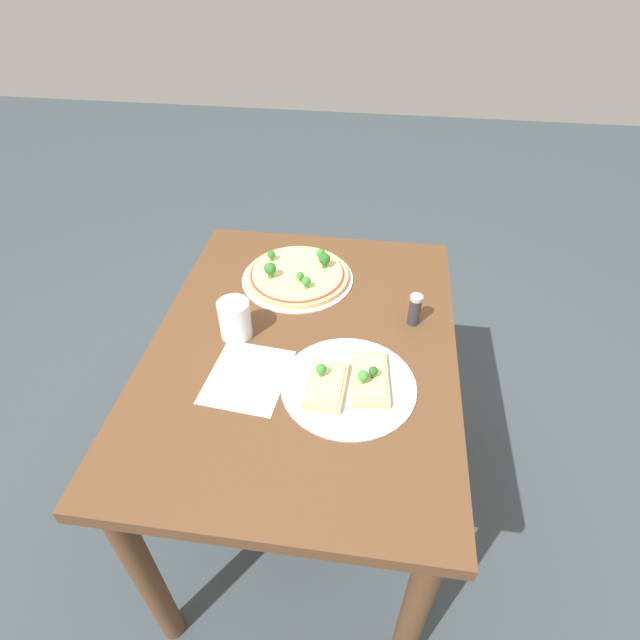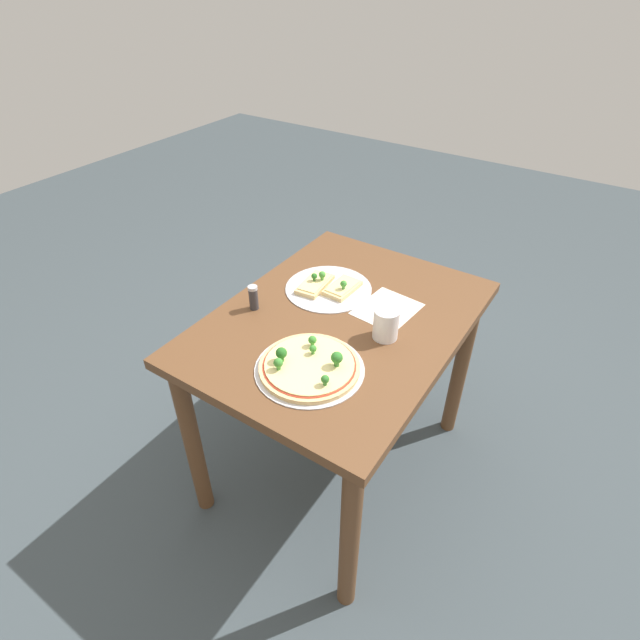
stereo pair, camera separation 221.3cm
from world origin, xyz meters
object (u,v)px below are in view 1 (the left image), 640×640
pizza_tray_whole (298,275)px  drinking_cup (235,319)px  pizza_tray_slice (349,383)px  condiment_shaker (415,310)px  dining_table (304,376)px

pizza_tray_whole → drinking_cup: bearing=156.4°
pizza_tray_slice → condiment_shaker: size_ratio=3.53×
pizza_tray_slice → condiment_shaker: condiment_shaker is taller
condiment_shaker → dining_table: bearing=113.1°
drinking_cup → pizza_tray_whole: bearing=-23.6°
dining_table → pizza_tray_slice: 0.22m
pizza_tray_slice → drinking_cup: (0.13, 0.30, 0.04)m
dining_table → pizza_tray_whole: (0.27, 0.06, 0.14)m
drinking_cup → condiment_shaker: 0.46m
condiment_shaker → pizza_tray_slice: bearing=148.9°
dining_table → drinking_cup: drinking_cup is taller
dining_table → pizza_tray_slice: bearing=-134.3°
pizza_tray_whole → condiment_shaker: size_ratio=3.66×
drinking_cup → pizza_tray_slice: bearing=-114.0°
pizza_tray_whole → drinking_cup: drinking_cup is taller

